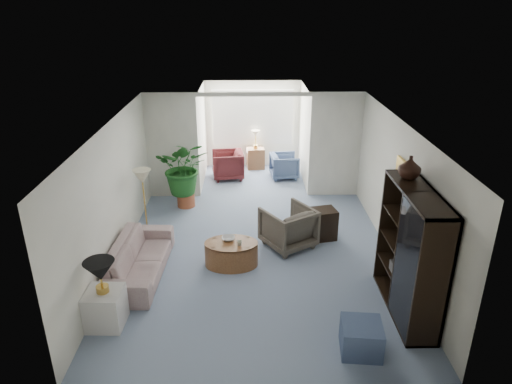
{
  "coord_description": "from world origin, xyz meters",
  "views": [
    {
      "loc": [
        -0.15,
        -7.33,
        4.44
      ],
      "look_at": [
        0.0,
        0.6,
        1.1
      ],
      "focal_mm": 32.48,
      "sensor_mm": 36.0,
      "label": 1
    }
  ],
  "objects_px": {
    "end_table": "(106,308)",
    "sunroom_chair_blue": "(284,166)",
    "cabinet_urn": "(410,167)",
    "wingback_chair": "(288,227)",
    "floor_lamp": "(142,177)",
    "coffee_bowl": "(228,238)",
    "plant_pot": "(186,200)",
    "side_table_dark": "(322,224)",
    "ottoman": "(361,338)",
    "table_lamp": "(100,271)",
    "coffee_table": "(231,254)",
    "sunroom_table": "(256,158)",
    "entertainment_cabinet": "(411,253)",
    "sunroom_chair_maroon": "(228,165)",
    "framed_picture": "(403,174)",
    "sofa": "(139,258)",
    "coffee_cup": "(239,243)"
  },
  "relations": [
    {
      "from": "coffee_bowl",
      "to": "plant_pot",
      "type": "xyz_separation_m",
      "value": [
        -1.07,
        2.47,
        -0.32
      ]
    },
    {
      "from": "plant_pot",
      "to": "end_table",
      "type": "bearing_deg",
      "value": -98.98
    },
    {
      "from": "end_table",
      "to": "plant_pot",
      "type": "distance_m",
      "value": 4.23
    },
    {
      "from": "floor_lamp",
      "to": "cabinet_urn",
      "type": "bearing_deg",
      "value": -24.64
    },
    {
      "from": "sofa",
      "to": "end_table",
      "type": "xyz_separation_m",
      "value": [
        -0.2,
        -1.35,
        -0.02
      ]
    },
    {
      "from": "end_table",
      "to": "cabinet_urn",
      "type": "bearing_deg",
      "value": 9.99
    },
    {
      "from": "sofa",
      "to": "coffee_bowl",
      "type": "relative_size",
      "value": 8.92
    },
    {
      "from": "wingback_chair",
      "to": "sunroom_table",
      "type": "height_order",
      "value": "wingback_chair"
    },
    {
      "from": "cabinet_urn",
      "to": "wingback_chair",
      "type": "bearing_deg",
      "value": 137.19
    },
    {
      "from": "framed_picture",
      "to": "floor_lamp",
      "type": "bearing_deg",
      "value": 166.07
    },
    {
      "from": "floor_lamp",
      "to": "sunroom_chair_maroon",
      "type": "height_order",
      "value": "floor_lamp"
    },
    {
      "from": "coffee_cup",
      "to": "sunroom_chair_maroon",
      "type": "xyz_separation_m",
      "value": [
        -0.37,
        4.46,
        -0.13
      ]
    },
    {
      "from": "coffee_table",
      "to": "framed_picture",
      "type": "bearing_deg",
      "value": 0.99
    },
    {
      "from": "coffee_bowl",
      "to": "coffee_cup",
      "type": "distance_m",
      "value": 0.28
    },
    {
      "from": "plant_pot",
      "to": "sunroom_table",
      "type": "bearing_deg",
      "value": 57.1
    },
    {
      "from": "wingback_chair",
      "to": "coffee_table",
      "type": "bearing_deg",
      "value": -0.25
    },
    {
      "from": "wingback_chair",
      "to": "sunroom_chair_blue",
      "type": "height_order",
      "value": "wingback_chair"
    },
    {
      "from": "entertainment_cabinet",
      "to": "sunroom_chair_maroon",
      "type": "bearing_deg",
      "value": 117.1
    },
    {
      "from": "cabinet_urn",
      "to": "coffee_bowl",
      "type": "bearing_deg",
      "value": 161.32
    },
    {
      "from": "end_table",
      "to": "ottoman",
      "type": "relative_size",
      "value": 1.06
    },
    {
      "from": "floor_lamp",
      "to": "coffee_table",
      "type": "bearing_deg",
      "value": -34.72
    },
    {
      "from": "coffee_bowl",
      "to": "side_table_dark",
      "type": "height_order",
      "value": "side_table_dark"
    },
    {
      "from": "end_table",
      "to": "sunroom_chair_blue",
      "type": "height_order",
      "value": "sunroom_chair_blue"
    },
    {
      "from": "plant_pot",
      "to": "coffee_table",
      "type": "bearing_deg",
      "value": -66.5
    },
    {
      "from": "coffee_bowl",
      "to": "cabinet_urn",
      "type": "distance_m",
      "value": 3.33
    },
    {
      "from": "coffee_cup",
      "to": "sunroom_table",
      "type": "bearing_deg",
      "value": 85.85
    },
    {
      "from": "table_lamp",
      "to": "floor_lamp",
      "type": "bearing_deg",
      "value": 89.22
    },
    {
      "from": "coffee_table",
      "to": "wingback_chair",
      "type": "relative_size",
      "value": 1.08
    },
    {
      "from": "side_table_dark",
      "to": "ottoman",
      "type": "bearing_deg",
      "value": -89.18
    },
    {
      "from": "end_table",
      "to": "floor_lamp",
      "type": "xyz_separation_m",
      "value": [
        0.04,
        2.81,
        0.97
      ]
    },
    {
      "from": "side_table_dark",
      "to": "end_table",
      "type": "bearing_deg",
      "value": -143.9
    },
    {
      "from": "coffee_bowl",
      "to": "sunroom_chair_maroon",
      "type": "relative_size",
      "value": 0.29
    },
    {
      "from": "coffee_table",
      "to": "sunroom_chair_blue",
      "type": "bearing_deg",
      "value": 73.65
    },
    {
      "from": "end_table",
      "to": "coffee_bowl",
      "type": "relative_size",
      "value": 2.42
    },
    {
      "from": "end_table",
      "to": "side_table_dark",
      "type": "relative_size",
      "value": 0.92
    },
    {
      "from": "coffee_cup",
      "to": "framed_picture",
      "type": "bearing_deg",
      "value": 3.11
    },
    {
      "from": "coffee_cup",
      "to": "side_table_dark",
      "type": "distance_m",
      "value": 1.95
    },
    {
      "from": "plant_pot",
      "to": "coffee_bowl",
      "type": "bearing_deg",
      "value": -66.62
    },
    {
      "from": "cabinet_urn",
      "to": "plant_pot",
      "type": "bearing_deg",
      "value": 138.27
    },
    {
      "from": "sofa",
      "to": "entertainment_cabinet",
      "type": "xyz_separation_m",
      "value": [
        4.26,
        -1.06,
        0.68
      ]
    },
    {
      "from": "coffee_bowl",
      "to": "sunroom_chair_blue",
      "type": "relative_size",
      "value": 0.33
    },
    {
      "from": "coffee_table",
      "to": "coffee_bowl",
      "type": "bearing_deg",
      "value": 116.57
    },
    {
      "from": "table_lamp",
      "to": "sunroom_table",
      "type": "xyz_separation_m",
      "value": [
        2.3,
        6.72,
        -0.63
      ]
    },
    {
      "from": "sofa",
      "to": "cabinet_urn",
      "type": "bearing_deg",
      "value": -95.19
    },
    {
      "from": "framed_picture",
      "to": "side_table_dark",
      "type": "relative_size",
      "value": 0.81
    },
    {
      "from": "table_lamp",
      "to": "plant_pot",
      "type": "height_order",
      "value": "table_lamp"
    },
    {
      "from": "framed_picture",
      "to": "ottoman",
      "type": "relative_size",
      "value": 0.93
    },
    {
      "from": "floor_lamp",
      "to": "coffee_bowl",
      "type": "distance_m",
      "value": 2.16
    },
    {
      "from": "coffee_bowl",
      "to": "side_table_dark",
      "type": "distance_m",
      "value": 2.02
    },
    {
      "from": "table_lamp",
      "to": "coffee_bowl",
      "type": "relative_size",
      "value": 1.88
    }
  ]
}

